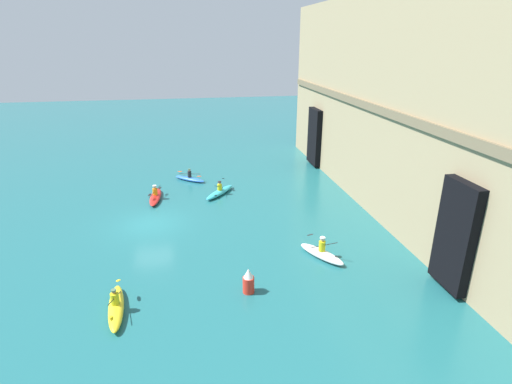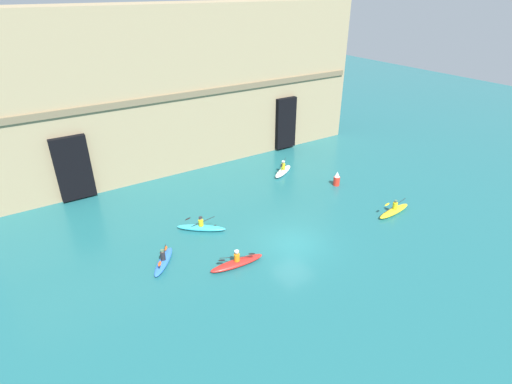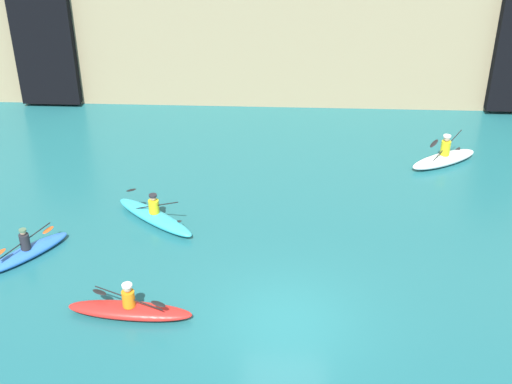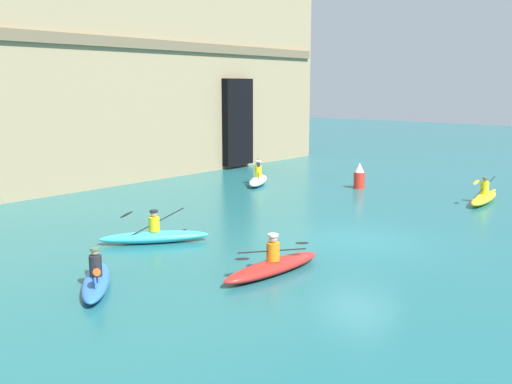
# 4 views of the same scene
# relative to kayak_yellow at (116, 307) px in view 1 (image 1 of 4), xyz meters

# --- Properties ---
(ground_plane) EXTENTS (120.00, 120.00, 0.00)m
(ground_plane) POSITION_rel_kayak_yellow_xyz_m (-8.90, 0.92, -0.25)
(ground_plane) COLOR #1E6066
(cliff_bluff) EXTENTS (35.58, 5.60, 14.22)m
(cliff_bluff) POSITION_rel_kayak_yellow_xyz_m (-8.95, 18.14, 6.83)
(cliff_bluff) COLOR #9E8966
(cliff_bluff) RESTS_ON ground
(kayak_yellow) EXTENTS (3.47, 0.99, 1.14)m
(kayak_yellow) POSITION_rel_kayak_yellow_xyz_m (0.00, 0.00, 0.00)
(kayak_yellow) COLOR yellow
(kayak_yellow) RESTS_ON ground
(kayak_white) EXTENTS (2.96, 2.16, 1.28)m
(kayak_white) POSITION_rel_kayak_yellow_xyz_m (-2.87, 10.44, 0.01)
(kayak_white) COLOR white
(kayak_white) RESTS_ON ground
(kayak_blue) EXTENTS (2.37, 2.71, 1.05)m
(kayak_blue) POSITION_rel_kayak_yellow_xyz_m (-17.09, 3.62, -0.04)
(kayak_blue) COLOR blue
(kayak_blue) RESTS_ON ground
(kayak_red) EXTENTS (3.60, 0.99, 1.10)m
(kayak_red) POSITION_rel_kayak_yellow_xyz_m (-13.30, 0.98, -0.03)
(kayak_red) COLOR red
(kayak_red) RESTS_ON ground
(kayak_cyan) EXTENTS (3.18, 2.71, 1.12)m
(kayak_cyan) POSITION_rel_kayak_yellow_xyz_m (-13.42, 5.83, -0.02)
(kayak_cyan) COLOR #33B2C6
(kayak_cyan) RESTS_ON ground
(marker_buoy) EXTENTS (0.55, 0.55, 1.28)m
(marker_buoy) POSITION_rel_kayak_yellow_xyz_m (-0.39, 5.97, 0.34)
(marker_buoy) COLOR red
(marker_buoy) RESTS_ON ground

